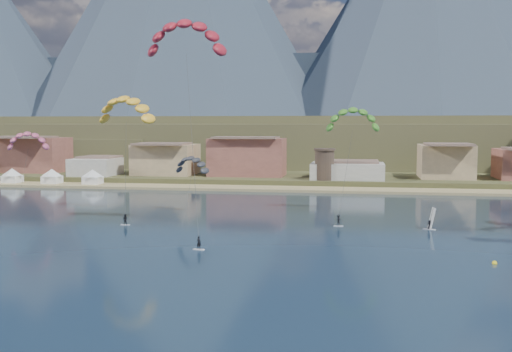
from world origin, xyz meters
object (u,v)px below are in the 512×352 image
at_px(watchtower, 324,164).
at_px(kitesurfer_yellow, 126,106).
at_px(windsurfer, 430,223).
at_px(kitesurfer_green, 353,116).
at_px(buoy, 495,263).
at_px(kitesurfer_red, 186,33).

distance_m(watchtower, kitesurfer_yellow, 65.92).
bearing_deg(windsurfer, kitesurfer_green, 127.91).
height_order(kitesurfer_green, buoy, kitesurfer_green).
bearing_deg(watchtower, windsurfer, -71.84).
relative_size(kitesurfer_red, kitesurfer_green, 1.51).
height_order(kitesurfer_red, kitesurfer_yellow, kitesurfer_red).
relative_size(kitesurfer_green, windsurfer, 6.50).
relative_size(kitesurfer_red, windsurfer, 9.80).
height_order(kitesurfer_yellow, buoy, kitesurfer_yellow).
xyz_separation_m(kitesurfer_yellow, windsurfer, (56.16, -10.24, -19.60)).
xyz_separation_m(kitesurfer_red, kitesurfer_yellow, (-17.28, 18.19, -10.93)).
distance_m(kitesurfer_red, kitesurfer_green, 38.03).
bearing_deg(kitesurfer_red, kitesurfer_green, 43.74).
relative_size(watchtower, buoy, 13.74).
bearing_deg(kitesurfer_yellow, watchtower, 56.89).
height_order(kitesurfer_yellow, kitesurfer_green, kitesurfer_yellow).
distance_m(kitesurfer_green, buoy, 48.69).
bearing_deg(kitesurfer_green, watchtower, 99.56).
relative_size(kitesurfer_yellow, buoy, 40.88).
height_order(watchtower, kitesurfer_green, kitesurfer_green).
relative_size(kitesurfer_yellow, windsurfer, 7.00).
bearing_deg(kitesurfer_green, kitesurfer_red, -136.26).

